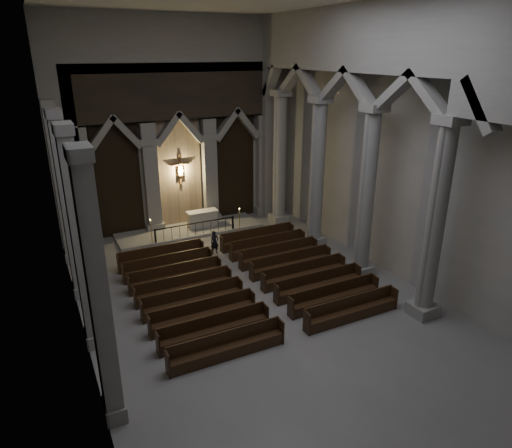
{
  "coord_description": "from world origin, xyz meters",
  "views": [
    {
      "loc": [
        -7.76,
        -13.85,
        10.09
      ],
      "look_at": [
        0.67,
        3.0,
        2.92
      ],
      "focal_mm": 32.0,
      "sensor_mm": 36.0,
      "label": 1
    }
  ],
  "objects_px": {
    "candle_stand_left": "(152,238)",
    "altar_rail": "(195,228)",
    "pews": "(246,282)",
    "worshipper": "(215,242)",
    "altar": "(202,218)",
    "candle_stand_right": "(240,226)"
  },
  "relations": [
    {
      "from": "candle_stand_left",
      "to": "altar",
      "type": "bearing_deg",
      "value": 20.03
    },
    {
      "from": "altar",
      "to": "altar_rail",
      "type": "bearing_deg",
      "value": -124.82
    },
    {
      "from": "pews",
      "to": "candle_stand_right",
      "type": "bearing_deg",
      "value": 67.65
    },
    {
      "from": "altar",
      "to": "pews",
      "type": "bearing_deg",
      "value": -96.35
    },
    {
      "from": "candle_stand_right",
      "to": "worshipper",
      "type": "xyz_separation_m",
      "value": [
        -2.39,
        -2.06,
        0.21
      ]
    },
    {
      "from": "candle_stand_left",
      "to": "altar_rail",
      "type": "bearing_deg",
      "value": -0.82
    },
    {
      "from": "altar",
      "to": "candle_stand_left",
      "type": "relative_size",
      "value": 1.21
    },
    {
      "from": "candle_stand_right",
      "to": "candle_stand_left",
      "type": "bearing_deg",
      "value": 174.22
    },
    {
      "from": "candle_stand_left",
      "to": "worshipper",
      "type": "bearing_deg",
      "value": -43.62
    },
    {
      "from": "pews",
      "to": "worshipper",
      "type": "distance_m",
      "value": 4.21
    },
    {
      "from": "candle_stand_right",
      "to": "pews",
      "type": "height_order",
      "value": "candle_stand_right"
    },
    {
      "from": "altar",
      "to": "pews",
      "type": "xyz_separation_m",
      "value": [
        -0.89,
        -8.01,
        -0.31
      ]
    },
    {
      "from": "altar_rail",
      "to": "pews",
      "type": "relative_size",
      "value": 0.49
    },
    {
      "from": "altar",
      "to": "candle_stand_left",
      "type": "xyz_separation_m",
      "value": [
        -3.41,
        -1.24,
        -0.21
      ]
    },
    {
      "from": "candle_stand_right",
      "to": "worshipper",
      "type": "height_order",
      "value": "candle_stand_right"
    },
    {
      "from": "candle_stand_left",
      "to": "pews",
      "type": "distance_m",
      "value": 7.22
    },
    {
      "from": "altar",
      "to": "worshipper",
      "type": "distance_m",
      "value": 3.88
    },
    {
      "from": "candle_stand_left",
      "to": "candle_stand_right",
      "type": "bearing_deg",
      "value": -5.78
    },
    {
      "from": "worshipper",
      "to": "pews",
      "type": "bearing_deg",
      "value": -95.68
    },
    {
      "from": "pews",
      "to": "worshipper",
      "type": "bearing_deg",
      "value": 87.6
    },
    {
      "from": "altar",
      "to": "candle_stand_right",
      "type": "distance_m",
      "value": 2.44
    },
    {
      "from": "candle_stand_left",
      "to": "worshipper",
      "type": "xyz_separation_m",
      "value": [
        2.7,
        -2.57,
        0.21
      ]
    }
  ]
}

